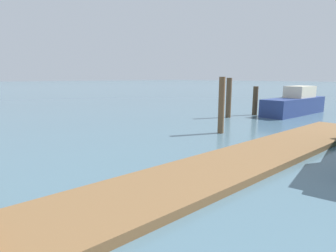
# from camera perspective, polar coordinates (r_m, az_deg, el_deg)

# --- Properties ---
(ground_plane) EXTENTS (300.00, 300.00, 0.00)m
(ground_plane) POSITION_cam_1_polar(r_m,az_deg,el_deg) (15.87, -28.78, 0.42)
(ground_plane) COLOR #476675
(floating_dock) EXTENTS (14.61, 2.00, 0.18)m
(floating_dock) POSITION_cam_1_polar(r_m,az_deg,el_deg) (8.49, 18.40, -5.79)
(floating_dock) COLOR brown
(floating_dock) RESTS_ON ground_plane
(dock_piling_0) EXTENTS (0.31, 0.31, 2.31)m
(dock_piling_0) POSITION_cam_1_polar(r_m,az_deg,el_deg) (16.38, 12.58, 5.77)
(dock_piling_0) COLOR brown
(dock_piling_0) RESTS_ON ground_plane
(dock_piling_2) EXTENTS (0.31, 0.31, 1.78)m
(dock_piling_2) POSITION_cam_1_polar(r_m,az_deg,el_deg) (17.91, 17.77, 5.05)
(dock_piling_2) COLOR #473826
(dock_piling_2) RESTS_ON ground_plane
(dock_piling_4) EXTENTS (0.26, 0.26, 2.36)m
(dock_piling_4) POSITION_cam_1_polar(r_m,az_deg,el_deg) (11.66, 11.11, 4.25)
(dock_piling_4) COLOR brown
(dock_piling_4) RESTS_ON ground_plane
(moored_boat_1) EXTENTS (5.77, 1.58, 1.78)m
(moored_boat_1) POSITION_cam_1_polar(r_m,az_deg,el_deg) (19.27, 25.02, 4.27)
(moored_boat_1) COLOR navy
(moored_boat_1) RESTS_ON ground_plane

